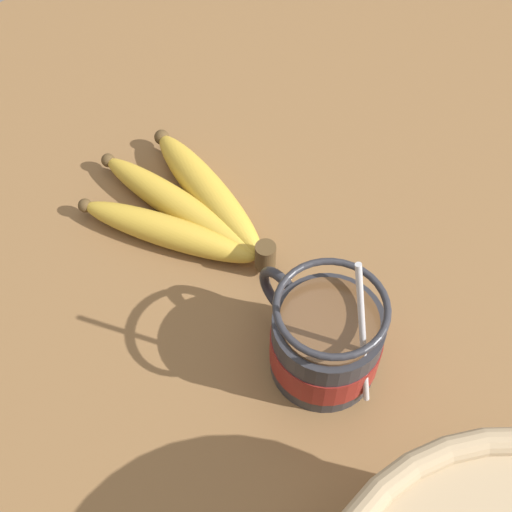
{
  "coord_description": "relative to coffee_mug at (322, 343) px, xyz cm",
  "views": [
    {
      "loc": [
        -24.86,
        23.12,
        60.38
      ],
      "look_at": [
        3.45,
        -1.16,
        7.33
      ],
      "focal_mm": 50.0,
      "sensor_mm": 36.0,
      "label": 1
    }
  ],
  "objects": [
    {
      "name": "coffee_mug",
      "position": [
        0.0,
        0.0,
        0.0
      ],
      "size": [
        13.88,
        9.51,
        17.59
      ],
      "color": "#28282D",
      "rests_on": "table"
    },
    {
      "name": "banana_bunch",
      "position": [
        20.74,
        -1.35,
        -2.43
      ],
      "size": [
        22.47,
        14.66,
        4.1
      ],
      "color": "#4C381E",
      "rests_on": "table"
    },
    {
      "name": "table",
      "position": [
        6.85,
        -0.33,
        -5.6
      ],
      "size": [
        117.71,
        117.71,
        2.91
      ],
      "color": "brown",
      "rests_on": "ground"
    }
  ]
}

